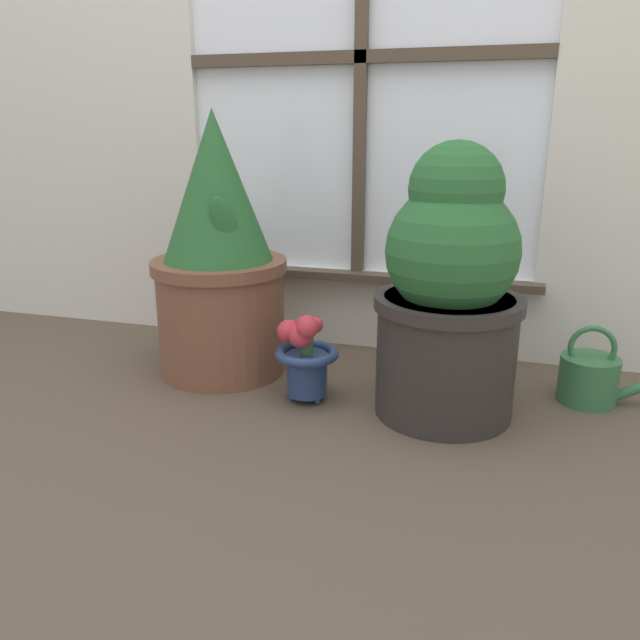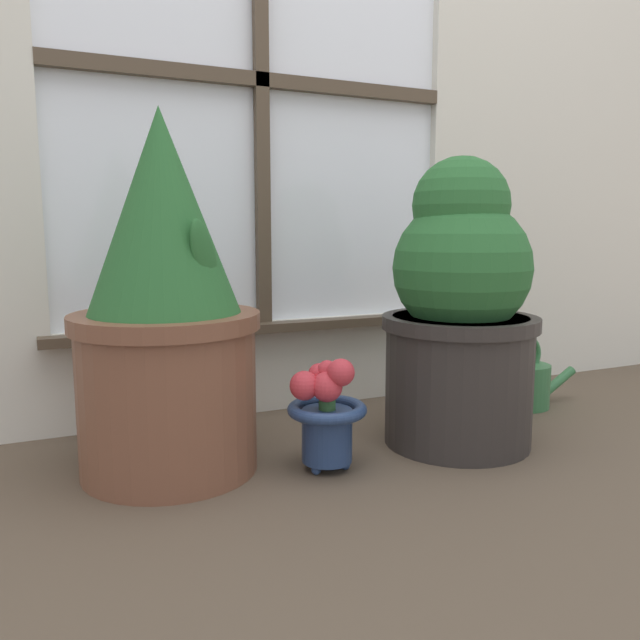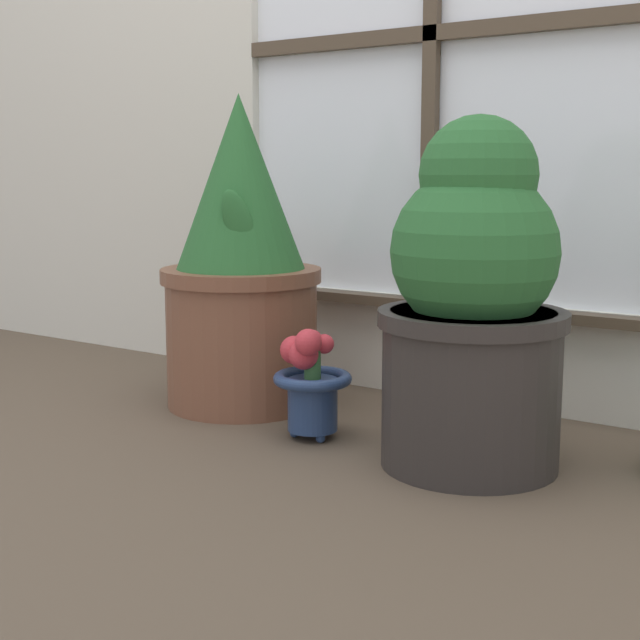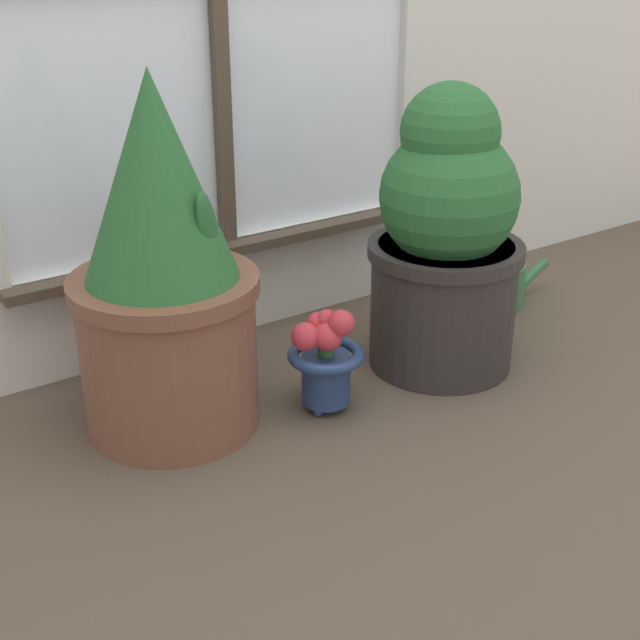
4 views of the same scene
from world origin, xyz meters
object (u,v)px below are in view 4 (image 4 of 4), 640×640
flower_vase (325,357)px  watering_can (498,282)px  potted_plant_right (446,239)px  potted_plant_left (163,275)px

flower_vase → watering_can: bearing=15.7°
potted_plant_right → watering_can: 0.46m
potted_plant_right → watering_can: size_ratio=2.49×
potted_plant_left → watering_can: (1.00, 0.06, -0.27)m
potted_plant_right → flower_vase: bearing=-175.3°
potted_plant_right → flower_vase: 0.40m
potted_plant_left → potted_plant_right: size_ratio=1.11×
flower_vase → watering_can: 0.73m
potted_plant_left → flower_vase: (0.29, -0.13, -0.21)m
potted_plant_right → watering_can: (0.36, 0.17, -0.24)m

